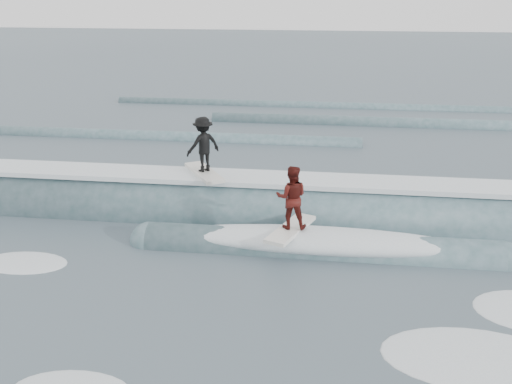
# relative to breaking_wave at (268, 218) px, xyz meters

# --- Properties ---
(ground) EXTENTS (160.00, 160.00, 0.00)m
(ground) POSITION_rel_breaking_wave_xyz_m (-0.25, -5.36, -0.04)
(ground) COLOR #3A4955
(ground) RESTS_ON ground
(breaking_wave) EXTENTS (21.14, 3.93, 2.30)m
(breaking_wave) POSITION_rel_breaking_wave_xyz_m (0.00, 0.00, 0.00)
(breaking_wave) COLOR #37595E
(breaking_wave) RESTS_ON ground
(surfer_black) EXTENTS (1.54, 1.98, 1.70)m
(surfer_black) POSITION_rel_breaking_wave_xyz_m (-1.92, 0.31, 1.99)
(surfer_black) COLOR silver
(surfer_black) RESTS_ON ground
(surfer_red) EXTENTS (1.21, 2.07, 1.73)m
(surfer_red) POSITION_rel_breaking_wave_xyz_m (0.81, -1.89, 1.30)
(surfer_red) COLOR white
(surfer_red) RESTS_ON ground
(whitewater) EXTENTS (14.02, 5.86, 0.10)m
(whitewater) POSITION_rel_breaking_wave_xyz_m (2.05, -5.72, -0.04)
(whitewater) COLOR white
(whitewater) RESTS_ON ground
(far_swells) EXTENTS (36.70, 8.65, 0.80)m
(far_swells) POSITION_rel_breaking_wave_xyz_m (0.36, 12.29, -0.04)
(far_swells) COLOR #37595E
(far_swells) RESTS_ON ground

